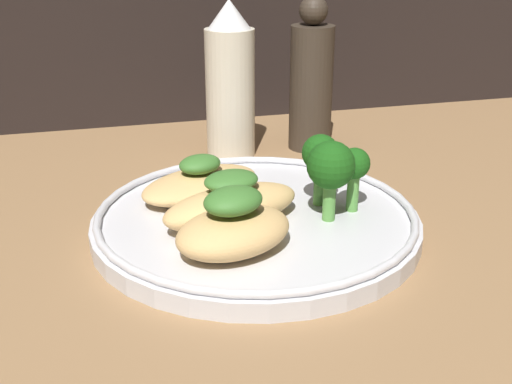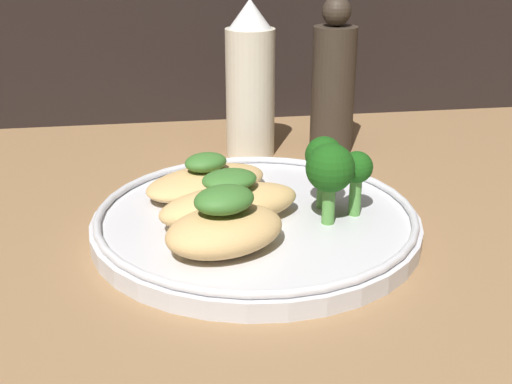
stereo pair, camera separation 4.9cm
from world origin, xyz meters
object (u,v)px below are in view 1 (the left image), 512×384
broccoli_bunch (332,164)px  plate (256,220)px  pepper_grinder (311,82)px  sauce_bottle (230,83)px

broccoli_bunch → plate: bearing=169.4°
plate → pepper_grinder: bearing=59.6°
broccoli_bunch → sauce_bottle: sauce_bottle is taller
sauce_bottle → pepper_grinder: same height
broccoli_bunch → pepper_grinder: 20.68cm
plate → pepper_grinder: 22.72cm
sauce_bottle → pepper_grinder: bearing=0.0°
plate → sauce_bottle: 20.10cm
sauce_bottle → pepper_grinder: 8.76cm
broccoli_bunch → sauce_bottle: (-3.41, 19.91, 2.07)cm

